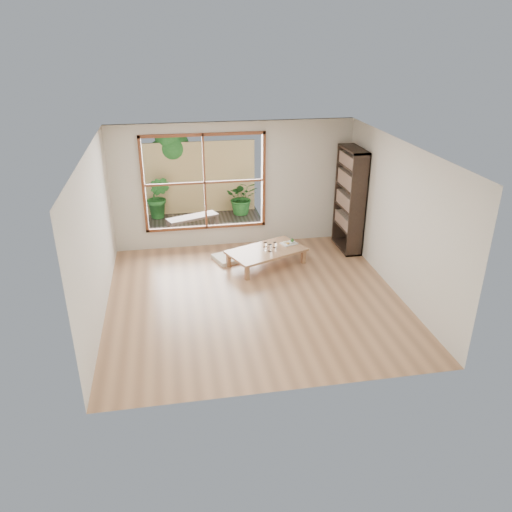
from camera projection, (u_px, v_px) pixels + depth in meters
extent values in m
plane|color=tan|center=(254.00, 297.00, 8.68)|extent=(5.00, 5.00, 0.00)
cube|color=#987249|center=(266.00, 251.00, 9.75)|extent=(1.68, 1.34, 0.05)
cube|color=#987249|center=(247.00, 273.00, 9.23)|extent=(0.10, 0.10, 0.28)
cube|color=#987249|center=(229.00, 260.00, 9.75)|extent=(0.10, 0.10, 0.28)
cube|color=#987249|center=(303.00, 257.00, 9.89)|extent=(0.10, 0.10, 0.28)
cube|color=#987249|center=(283.00, 245.00, 10.41)|extent=(0.10, 0.10, 0.28)
cube|color=silver|center=(229.00, 258.00, 10.08)|extent=(0.68, 0.68, 0.08)
cube|color=#31241B|center=(350.00, 200.00, 10.21)|extent=(0.34, 0.96, 2.13)
cylinder|color=silver|center=(270.00, 248.00, 9.65)|extent=(0.08, 0.08, 0.14)
cylinder|color=silver|center=(275.00, 245.00, 9.83)|extent=(0.07, 0.07, 0.10)
cylinder|color=silver|center=(265.00, 245.00, 9.87)|extent=(0.07, 0.07, 0.09)
cylinder|color=silver|center=(265.00, 249.00, 9.70)|extent=(0.06, 0.06, 0.07)
cube|color=white|center=(289.00, 243.00, 10.01)|extent=(0.35, 0.30, 0.02)
sphere|color=#356528|center=(292.00, 240.00, 10.04)|extent=(0.08, 0.08, 0.08)
cube|color=gold|center=(288.00, 243.00, 9.96)|extent=(0.06, 0.06, 0.03)
cube|color=beige|center=(285.00, 242.00, 10.02)|extent=(0.08, 0.07, 0.02)
cylinder|color=silver|center=(291.00, 244.00, 9.95)|extent=(0.17, 0.07, 0.01)
cube|color=#3C342C|center=(203.00, 227.00, 11.78)|extent=(2.80, 2.00, 0.05)
cube|color=#31241B|center=(193.00, 217.00, 11.28)|extent=(1.21, 0.74, 0.05)
cube|color=#31241B|center=(173.00, 231.00, 11.00)|extent=(0.08, 0.08, 0.32)
cube|color=#31241B|center=(168.00, 228.00, 11.21)|extent=(0.08, 0.08, 0.32)
cube|color=#31241B|center=(217.00, 222.00, 11.52)|extent=(0.08, 0.08, 0.32)
cube|color=#31241B|center=(212.00, 219.00, 11.72)|extent=(0.08, 0.08, 0.32)
cube|color=tan|center=(198.00, 178.00, 12.30)|extent=(2.80, 0.06, 1.80)
imported|color=#286224|center=(242.00, 197.00, 12.35)|extent=(0.83, 0.73, 0.86)
imported|color=#286224|center=(159.00, 197.00, 12.05)|extent=(0.70, 0.63, 1.05)
cylinder|color=#4C3D2D|center=(170.00, 180.00, 12.50)|extent=(0.14, 0.14, 1.60)
sphere|color=#286224|center=(172.00, 146.00, 12.16)|extent=(0.84, 0.84, 0.84)
sphere|color=#286224|center=(162.00, 154.00, 12.27)|extent=(0.70, 0.70, 0.70)
sphere|color=#286224|center=(168.00, 137.00, 11.95)|extent=(0.64, 0.64, 0.64)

